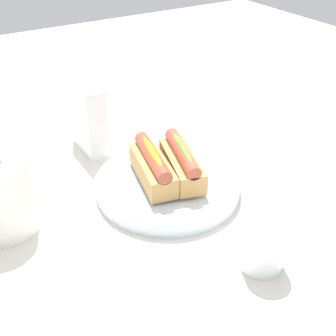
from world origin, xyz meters
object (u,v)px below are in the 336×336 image
Objects in this scene: serving_bowl at (168,184)px; water_glass at (263,245)px; paper_towel_roll at (0,197)px; hotdog_front at (182,162)px; napkin_box at (88,118)px; hotdog_back at (154,167)px.

water_glass is (-0.24, -0.02, 0.02)m from serving_bowl.
hotdog_front is at bearing -100.66° from paper_towel_roll.
paper_towel_roll reaches higher than serving_bowl.
hotdog_front is 1.05× the size of napkin_box.
serving_bowl is 0.24m from napkin_box.
serving_bowl is at bearing 76.95° from hotdog_front.
hotdog_front is at bearing -103.05° from serving_bowl.
water_glass reaches higher than serving_bowl.
hotdog_back is at bearing 76.95° from serving_bowl.
hotdog_back is at bearing -100.17° from paper_towel_roll.
napkin_box reaches higher than hotdog_front.
hotdog_front is at bearing -159.25° from napkin_box.
hotdog_front is (-0.01, -0.03, 0.04)m from serving_bowl.
hotdog_back is at bearing -171.10° from napkin_box.
napkin_box reaches higher than hotdog_back.
hotdog_front is 1.18× the size of paper_towel_roll.
napkin_box is (0.17, -0.23, 0.01)m from paper_towel_roll.
napkin_box is at bearing 8.55° from hotdog_back.
serving_bowl is 1.73× the size of hotdog_front.
hotdog_back reaches higher than water_glass.
hotdog_front is at bearing -1.54° from water_glass.
hotdog_front is at bearing -103.05° from hotdog_back.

